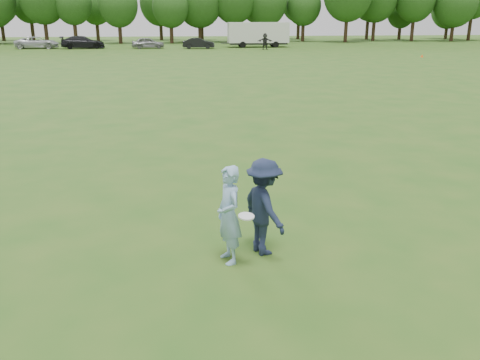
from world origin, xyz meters
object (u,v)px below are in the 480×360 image
Objects in this scene: defender at (264,207)px; player_far_d at (265,41)px; thrower at (229,215)px; car_d at (83,42)px; car_c at (37,43)px; cargo_trailer at (258,33)px; car_e at (148,43)px; car_f at (199,43)px; field_cone at (422,56)px.

player_far_d is (9.29, 56.02, 0.12)m from defender.
thrower reaches higher than car_d.
car_c is 28.61m from cargo_trailer.
thrower is 62.46m from car_d.
car_d is at bearing -9.09° from defender.
player_far_d is at bearing -89.18° from cargo_trailer.
car_d is (-22.83, 4.83, -0.20)m from player_far_d.
cargo_trailer is at bearing 154.42° from thrower.
cargo_trailer is (28.59, -0.35, 1.02)m from car_c.
car_c is (-28.67, 5.61, -0.24)m from player_far_d.
car_e reaches higher than car_f.
cargo_trailer is at bearing 98.90° from player_far_d.
car_e is at bearing -175.22° from cargo_trailer.
car_e is (8.27, -0.77, -0.08)m from car_d.
player_far_d is at bearing 135.39° from field_cone.
defender is 64.61m from car_c.
thrower reaches higher than car_f.
car_e is (-4.62, 60.35, -0.15)m from thrower.
car_f is 8.40m from cargo_trailer.
defender is 0.32× the size of car_d.
field_cone is at bearing -124.30° from car_d.
defender is 0.42× the size of car_e.
cargo_trailer is (9.86, 61.56, 0.92)m from thrower.
car_f is at bearing 161.75° from thrower.
car_e is at bearing 84.46° from car_f.
thrower is 60.52m from car_e.
car_e is at bearing -16.62° from defender.
player_far_d reaches higher than car_d.
field_cone is (36.76, -18.57, -0.64)m from car_d.
defender is (0.65, 0.27, 0.01)m from thrower.
car_d is 22.78m from cargo_trailer.
car_f is at bearing 142.71° from field_cone.
defender reaches higher than car_f.
car_c is at bearing 77.61° from car_e.
defender is 56.79m from player_far_d.
car_c reaches higher than car_f.
car_e is (14.11, -1.56, -0.04)m from car_c.
player_far_d is 19.59m from field_cone.
car_d is at bearing 153.19° from field_cone.
field_cone is at bearing 134.23° from thrower.
defender is 61.98m from cargo_trailer.
defender reaches higher than thrower.
field_cone is (23.23, 42.28, -0.72)m from defender.
player_far_d is at bearing -104.57° from car_c.
car_f is at bearing -22.79° from defender.
cargo_trailer reaches higher than defender.
car_e is at bearing 167.90° from thrower.
cargo_trailer is (-0.07, 5.26, 0.78)m from player_far_d.
car_d is 41.19m from field_cone.
car_d is 14.84m from car_f.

